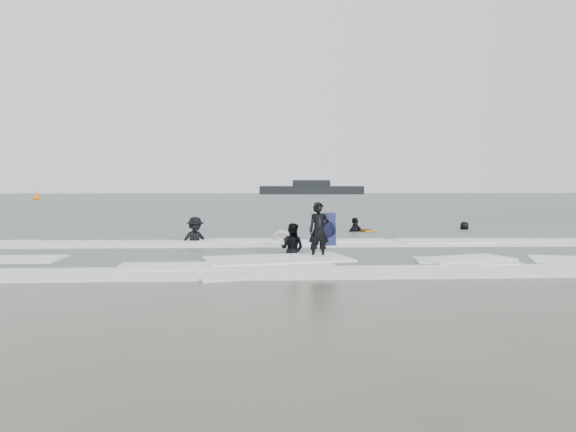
{
  "coord_description": "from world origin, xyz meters",
  "views": [
    {
      "loc": [
        -0.75,
        -13.9,
        2.09
      ],
      "look_at": [
        0.0,
        5.0,
        1.1
      ],
      "focal_mm": 35.0,
      "sensor_mm": 36.0,
      "label": 1
    }
  ],
  "objects_px": {
    "buoy": "(36,198)",
    "vessel_horizon": "(311,189)",
    "surfer_breaker": "(195,243)",
    "surfer_right_near": "(355,233)",
    "surfer_centre": "(319,259)",
    "surfer_wading": "(292,256)",
    "surfer_right_far": "(464,231)"
  },
  "relations": [
    {
      "from": "surfer_right_far",
      "to": "buoy",
      "type": "distance_m",
      "value": 76.39
    },
    {
      "from": "surfer_breaker",
      "to": "surfer_right_far",
      "type": "bearing_deg",
      "value": -2.35
    },
    {
      "from": "surfer_right_near",
      "to": "vessel_horizon",
      "type": "bearing_deg",
      "value": -132.86
    },
    {
      "from": "surfer_wading",
      "to": "buoy",
      "type": "height_order",
      "value": "buoy"
    },
    {
      "from": "buoy",
      "to": "vessel_horizon",
      "type": "height_order",
      "value": "vessel_horizon"
    },
    {
      "from": "buoy",
      "to": "vessel_horizon",
      "type": "xyz_separation_m",
      "value": [
        47.76,
        63.71,
        1.0
      ]
    },
    {
      "from": "surfer_centre",
      "to": "surfer_right_near",
      "type": "bearing_deg",
      "value": 65.74
    },
    {
      "from": "vessel_horizon",
      "to": "surfer_right_near",
      "type": "bearing_deg",
      "value": -93.74
    },
    {
      "from": "surfer_breaker",
      "to": "buoy",
      "type": "bearing_deg",
      "value": 89.33
    },
    {
      "from": "surfer_wading",
      "to": "buoy",
      "type": "bearing_deg",
      "value": -37.02
    },
    {
      "from": "surfer_centre",
      "to": "surfer_right_far",
      "type": "distance_m",
      "value": 12.98
    },
    {
      "from": "surfer_breaker",
      "to": "vessel_horizon",
      "type": "xyz_separation_m",
      "value": [
        14.96,
        130.98,
        1.42
      ]
    },
    {
      "from": "surfer_wading",
      "to": "vessel_horizon",
      "type": "relative_size",
      "value": 0.06
    },
    {
      "from": "surfer_breaker",
      "to": "surfer_right_near",
      "type": "bearing_deg",
      "value": 7.19
    },
    {
      "from": "surfer_wading",
      "to": "surfer_breaker",
      "type": "relative_size",
      "value": 0.85
    },
    {
      "from": "surfer_wading",
      "to": "vessel_horizon",
      "type": "xyz_separation_m",
      "value": [
        11.56,
        135.06,
        1.42
      ]
    },
    {
      "from": "surfer_centre",
      "to": "surfer_breaker",
      "type": "bearing_deg",
      "value": 121.81
    },
    {
      "from": "surfer_centre",
      "to": "surfer_wading",
      "type": "height_order",
      "value": "surfer_centre"
    },
    {
      "from": "surfer_wading",
      "to": "vessel_horizon",
      "type": "height_order",
      "value": "vessel_horizon"
    },
    {
      "from": "surfer_right_near",
      "to": "surfer_right_far",
      "type": "bearing_deg",
      "value": 151.02
    },
    {
      "from": "surfer_centre",
      "to": "surfer_right_near",
      "type": "xyz_separation_m",
      "value": [
        2.56,
        9.31,
        0.0
      ]
    },
    {
      "from": "vessel_horizon",
      "to": "surfer_centre",
      "type": "bearing_deg",
      "value": -94.55
    },
    {
      "from": "surfer_breaker",
      "to": "surfer_right_far",
      "type": "distance_m",
      "value": 13.25
    },
    {
      "from": "surfer_breaker",
      "to": "buoy",
      "type": "xyz_separation_m",
      "value": [
        -32.8,
        67.27,
        0.42
      ]
    },
    {
      "from": "surfer_wading",
      "to": "buoy",
      "type": "distance_m",
      "value": 80.01
    },
    {
      "from": "buoy",
      "to": "surfer_right_far",
      "type": "bearing_deg",
      "value": -54.02
    },
    {
      "from": "surfer_centre",
      "to": "vessel_horizon",
      "type": "bearing_deg",
      "value": 76.54
    },
    {
      "from": "surfer_centre",
      "to": "surfer_breaker",
      "type": "distance_m",
      "value": 6.35
    },
    {
      "from": "surfer_wading",
      "to": "surfer_right_far",
      "type": "distance_m",
      "value": 12.89
    },
    {
      "from": "surfer_breaker",
      "to": "surfer_right_near",
      "type": "distance_m",
      "value": 8.07
    },
    {
      "from": "surfer_breaker",
      "to": "vessel_horizon",
      "type": "bearing_deg",
      "value": 56.82
    },
    {
      "from": "buoy",
      "to": "surfer_breaker",
      "type": "bearing_deg",
      "value": -64.01
    }
  ]
}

